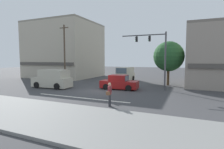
{
  "coord_description": "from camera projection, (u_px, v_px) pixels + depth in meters",
  "views": [
    {
      "loc": [
        8.4,
        -15.96,
        3.27
      ],
      "look_at": [
        0.6,
        2.0,
        1.6
      ],
      "focal_mm": 28.0,
      "sensor_mm": 36.0,
      "label": 1
    }
  ],
  "objects": [
    {
      "name": "sedan_crossing_rightbound",
      "position": [
        119.0,
        83.0,
        19.35
      ],
      "size": [
        4.19,
        2.05,
        1.58
      ],
      "color": "maroon",
      "rests_on": "ground"
    },
    {
      "name": "van_parked_curbside",
      "position": [
        125.0,
        74.0,
        26.75
      ],
      "size": [
        2.18,
        4.67,
        2.11
      ],
      "color": "#B7B29E",
      "rests_on": "ground"
    },
    {
      "name": "street_tree",
      "position": [
        169.0,
        56.0,
        21.94
      ],
      "size": [
        3.77,
        3.77,
        5.57
      ],
      "color": "#4C3823",
      "rests_on": "ground"
    },
    {
      "name": "van_crossing_center",
      "position": [
        53.0,
        79.0,
        20.3
      ],
      "size": [
        4.67,
        2.17,
        2.11
      ],
      "color": "#B7B29E",
      "rests_on": "ground"
    },
    {
      "name": "sidewalk_curb",
      "position": [
        33.0,
        113.0,
        10.42
      ],
      "size": [
        40.0,
        5.0,
        0.16
      ],
      "primitive_type": "cube",
      "color": "gray",
      "rests_on": "ground"
    },
    {
      "name": "building_left_block",
      "position": [
        65.0,
        50.0,
        33.3
      ],
      "size": [
        11.9,
        10.44,
        10.06
      ],
      "color": "#B7AD99",
      "rests_on": "ground"
    },
    {
      "name": "lane_marking_stripe",
      "position": [
        80.0,
        98.0,
        14.99
      ],
      "size": [
        9.0,
        0.24,
        0.01
      ],
      "primitive_type": "cube",
      "color": "silver",
      "rests_on": "ground"
    },
    {
      "name": "traffic_light_mast",
      "position": [
        156.0,
        51.0,
        18.8
      ],
      "size": [
        4.89,
        0.32,
        6.2
      ],
      "color": "#47474C",
      "rests_on": "ground"
    },
    {
      "name": "utility_pole_near_left",
      "position": [
        65.0,
        53.0,
        24.3
      ],
      "size": [
        1.4,
        0.22,
        8.05
      ],
      "color": "brown",
      "rests_on": "ground"
    },
    {
      "name": "pedestrian_foreground_with_bag",
      "position": [
        110.0,
        93.0,
        12.17
      ],
      "size": [
        0.33,
        0.69,
        1.67
      ],
      "color": "#333338",
      "rests_on": "ground"
    },
    {
      "name": "ground_plane",
      "position": [
        99.0,
        91.0,
        18.19
      ],
      "size": [
        120.0,
        120.0,
        0.0
      ],
      "primitive_type": "plane",
      "color": "#3D3D3F"
    }
  ]
}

